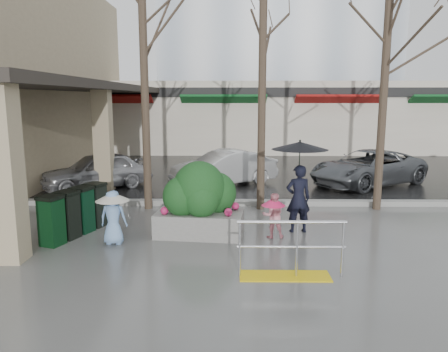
{
  "coord_description": "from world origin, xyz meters",
  "views": [
    {
      "loc": [
        0.32,
        -8.49,
        3.12
      ],
      "look_at": [
        0.19,
        1.61,
        1.3
      ],
      "focal_mm": 35.0,
      "sensor_mm": 36.0,
      "label": 1
    }
  ],
  "objects_px": {
    "news_boxes": "(75,212)",
    "car_c": "(368,168)",
    "handrail": "(289,256)",
    "woman": "(299,174)",
    "tree_midwest": "(263,16)",
    "tree_west": "(143,23)",
    "car_a": "(97,171)",
    "child_blue": "(113,212)",
    "car_b": "(224,168)",
    "tree_mideast": "(388,31)",
    "planter": "(200,200)",
    "child_pink": "(273,212)"
  },
  "relations": [
    {
      "from": "news_boxes",
      "to": "car_c",
      "type": "xyz_separation_m",
      "value": [
        8.52,
        5.97,
        0.09
      ]
    },
    {
      "from": "handrail",
      "to": "woman",
      "type": "relative_size",
      "value": 0.87
    },
    {
      "from": "handrail",
      "to": "tree_midwest",
      "type": "relative_size",
      "value": 0.27
    },
    {
      "from": "tree_west",
      "to": "car_c",
      "type": "height_order",
      "value": "tree_west"
    },
    {
      "from": "car_a",
      "to": "car_c",
      "type": "bearing_deg",
      "value": 61.0
    },
    {
      "from": "child_blue",
      "to": "car_b",
      "type": "distance_m",
      "value": 6.86
    },
    {
      "from": "child_blue",
      "to": "car_b",
      "type": "height_order",
      "value": "car_b"
    },
    {
      "from": "news_boxes",
      "to": "tree_midwest",
      "type": "bearing_deg",
      "value": 49.4
    },
    {
      "from": "handrail",
      "to": "car_c",
      "type": "bearing_deg",
      "value": 64.54
    },
    {
      "from": "tree_west",
      "to": "tree_mideast",
      "type": "distance_m",
      "value": 6.5
    },
    {
      "from": "child_blue",
      "to": "car_b",
      "type": "relative_size",
      "value": 0.31
    },
    {
      "from": "planter",
      "to": "car_a",
      "type": "relative_size",
      "value": 0.56
    },
    {
      "from": "child_pink",
      "to": "car_b",
      "type": "bearing_deg",
      "value": -81.8
    },
    {
      "from": "child_pink",
      "to": "car_c",
      "type": "distance_m",
      "value": 7.29
    },
    {
      "from": "handrail",
      "to": "tree_midwest",
      "type": "distance_m",
      "value": 6.83
    },
    {
      "from": "tree_west",
      "to": "news_boxes",
      "type": "bearing_deg",
      "value": -116.14
    },
    {
      "from": "tree_west",
      "to": "planter",
      "type": "bearing_deg",
      "value": -56.15
    },
    {
      "from": "tree_midwest",
      "to": "woman",
      "type": "xyz_separation_m",
      "value": [
        0.72,
        -2.16,
        -3.86
      ]
    },
    {
      "from": "child_pink",
      "to": "tree_west",
      "type": "bearing_deg",
      "value": -41.09
    },
    {
      "from": "tree_midwest",
      "to": "car_a",
      "type": "bearing_deg",
      "value": 153.29
    },
    {
      "from": "tree_west",
      "to": "car_b",
      "type": "height_order",
      "value": "tree_west"
    },
    {
      "from": "handrail",
      "to": "news_boxes",
      "type": "distance_m",
      "value": 5.13
    },
    {
      "from": "car_a",
      "to": "tree_mideast",
      "type": "bearing_deg",
      "value": 39.15
    },
    {
      "from": "news_boxes",
      "to": "car_b",
      "type": "distance_m",
      "value": 6.74
    },
    {
      "from": "handrail",
      "to": "tree_west",
      "type": "distance_m",
      "value": 7.52
    },
    {
      "from": "news_boxes",
      "to": "car_b",
      "type": "relative_size",
      "value": 0.51
    },
    {
      "from": "woman",
      "to": "car_a",
      "type": "relative_size",
      "value": 0.59
    },
    {
      "from": "tree_west",
      "to": "tree_midwest",
      "type": "xyz_separation_m",
      "value": [
        3.2,
        0.0,
        0.15
      ]
    },
    {
      "from": "planter",
      "to": "tree_midwest",
      "type": "bearing_deg",
      "value": 57.67
    },
    {
      "from": "woman",
      "to": "child_pink",
      "type": "bearing_deg",
      "value": 27.26
    },
    {
      "from": "handrail",
      "to": "tree_mideast",
      "type": "height_order",
      "value": "tree_mideast"
    },
    {
      "from": "tree_midwest",
      "to": "car_c",
      "type": "height_order",
      "value": "tree_midwest"
    },
    {
      "from": "car_a",
      "to": "car_b",
      "type": "xyz_separation_m",
      "value": [
        4.4,
        0.63,
        0.0
      ]
    },
    {
      "from": "tree_west",
      "to": "tree_midwest",
      "type": "height_order",
      "value": "tree_midwest"
    },
    {
      "from": "handrail",
      "to": "news_boxes",
      "type": "bearing_deg",
      "value": 153.02
    },
    {
      "from": "child_blue",
      "to": "planter",
      "type": "distance_m",
      "value": 1.93
    },
    {
      "from": "child_blue",
      "to": "car_a",
      "type": "xyz_separation_m",
      "value": [
        -2.1,
        5.83,
        -0.08
      ]
    },
    {
      "from": "tree_midwest",
      "to": "news_boxes",
      "type": "distance_m",
      "value": 6.9
    },
    {
      "from": "tree_midwest",
      "to": "news_boxes",
      "type": "height_order",
      "value": "tree_midwest"
    },
    {
      "from": "tree_west",
      "to": "news_boxes",
      "type": "xyz_separation_m",
      "value": [
        -1.21,
        -2.47,
        -4.54
      ]
    },
    {
      "from": "tree_west",
      "to": "car_a",
      "type": "xyz_separation_m",
      "value": [
        -2.28,
        2.76,
        -4.45
      ]
    },
    {
      "from": "tree_mideast",
      "to": "child_pink",
      "type": "height_order",
      "value": "tree_mideast"
    },
    {
      "from": "car_c",
      "to": "tree_west",
      "type": "bearing_deg",
      "value": -97.0
    },
    {
      "from": "tree_mideast",
      "to": "tree_midwest",
      "type": "bearing_deg",
      "value": 180.0
    },
    {
      "from": "child_blue",
      "to": "tree_mideast",
      "type": "bearing_deg",
      "value": -151.98
    },
    {
      "from": "handrail",
      "to": "car_a",
      "type": "relative_size",
      "value": 0.51
    },
    {
      "from": "tree_midwest",
      "to": "planter",
      "type": "bearing_deg",
      "value": -122.33
    },
    {
      "from": "tree_mideast",
      "to": "news_boxes",
      "type": "distance_m",
      "value": 9.18
    },
    {
      "from": "tree_mideast",
      "to": "news_boxes",
      "type": "xyz_separation_m",
      "value": [
        -7.71,
        -2.47,
        -4.32
      ]
    },
    {
      "from": "tree_west",
      "to": "car_b",
      "type": "bearing_deg",
      "value": 57.91
    }
  ]
}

